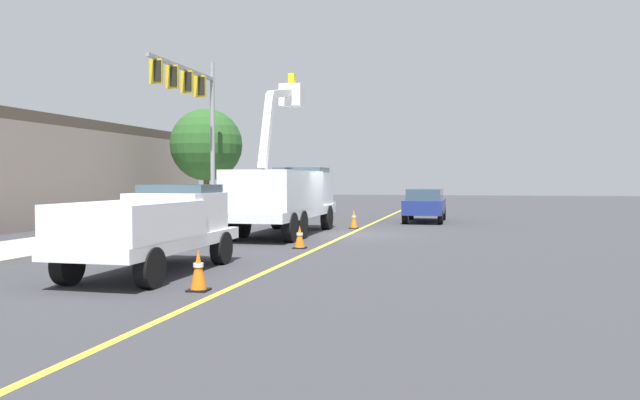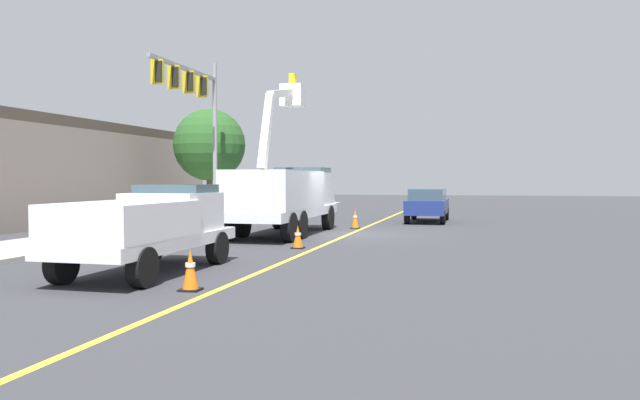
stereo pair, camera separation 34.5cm
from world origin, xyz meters
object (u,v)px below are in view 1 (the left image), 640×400
object	(u,v)px
traffic_cone_mid_rear	(354,219)
traffic_signal_mast	(194,103)
traffic_cone_mid_front	(300,237)
service_pickup_truck	(152,226)
traffic_cone_leading	(198,270)
utility_bucket_truck	(284,194)
passing_minivan	(425,203)

from	to	relation	value
traffic_cone_mid_rear	traffic_signal_mast	world-z (taller)	traffic_signal_mast
traffic_signal_mast	traffic_cone_mid_front	bearing A→B (deg)	-139.54
service_pickup_truck	traffic_cone_leading	bearing A→B (deg)	-135.06
traffic_cone_mid_rear	traffic_signal_mast	distance (m)	9.06
utility_bucket_truck	service_pickup_truck	size ratio (longest dim) A/B	1.46
utility_bucket_truck	traffic_cone_mid_front	bearing A→B (deg)	-160.26
utility_bucket_truck	passing_minivan	distance (m)	9.93
traffic_cone_mid_front	traffic_signal_mast	size ratio (longest dim) A/B	0.09
utility_bucket_truck	passing_minivan	bearing A→B (deg)	-32.50
passing_minivan	traffic_signal_mast	world-z (taller)	traffic_signal_mast
utility_bucket_truck	traffic_cone_mid_rear	distance (m)	4.28
traffic_cone_mid_rear	traffic_cone_leading	bearing A→B (deg)	176.73
utility_bucket_truck	traffic_cone_leading	world-z (taller)	utility_bucket_truck
service_pickup_truck	traffic_cone_mid_rear	xyz separation A→B (m)	(13.95, -2.82, -0.70)
traffic_cone_leading	traffic_cone_mid_rear	world-z (taller)	traffic_cone_mid_rear
passing_minivan	traffic_cone_mid_rear	world-z (taller)	passing_minivan
traffic_cone_mid_rear	passing_minivan	bearing A→B (deg)	-31.18
passing_minivan	traffic_cone_mid_front	world-z (taller)	passing_minivan
traffic_cone_mid_front	utility_bucket_truck	bearing A→B (deg)	19.74
utility_bucket_truck	traffic_cone_mid_front	size ratio (longest dim) A/B	11.34
service_pickup_truck	traffic_cone_leading	world-z (taller)	service_pickup_truck
utility_bucket_truck	service_pickup_truck	distance (m)	10.57
passing_minivan	traffic_cone_leading	xyz separation A→B (m)	(-20.82, 3.91, -0.57)
utility_bucket_truck	passing_minivan	world-z (taller)	utility_bucket_truck
service_pickup_truck	traffic_cone_mid_front	xyz separation A→B (m)	(5.76, -2.21, -0.76)
service_pickup_truck	traffic_cone_mid_front	distance (m)	6.22
utility_bucket_truck	passing_minivan	xyz separation A→B (m)	(8.35, -5.32, -0.63)
passing_minivan	traffic_signal_mast	xyz separation A→B (m)	(-5.20, 10.38, 4.70)
utility_bucket_truck	traffic_cone_mid_front	distance (m)	5.23
utility_bucket_truck	traffic_cone_mid_rear	xyz separation A→B (m)	(3.40, -2.32, -1.18)
service_pickup_truck	traffic_cone_mid_front	bearing A→B (deg)	-21.01
traffic_cone_mid_front	passing_minivan	bearing A→B (deg)	-15.34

